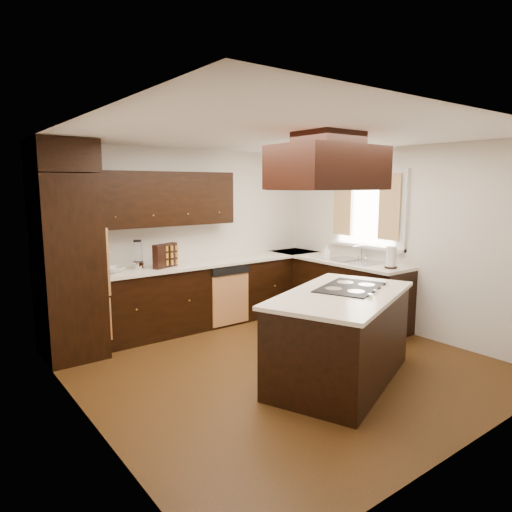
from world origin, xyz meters
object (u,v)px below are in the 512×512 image
at_px(range_hood, 328,168).
at_px(oven_column, 68,267).
at_px(island, 340,338).
at_px(spice_rack, 165,256).

bearing_deg(range_hood, oven_column, 129.74).
distance_m(oven_column, island, 3.16).
height_order(oven_column, island, oven_column).
relative_size(oven_column, range_hood, 2.02).
distance_m(range_hood, spice_rack, 2.59).
distance_m(oven_column, spice_rack, 1.23).
height_order(oven_column, spice_rack, oven_column).
bearing_deg(range_hood, spice_rack, 105.98).
relative_size(oven_column, spice_rack, 5.61).
bearing_deg(oven_column, range_hood, -50.26).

